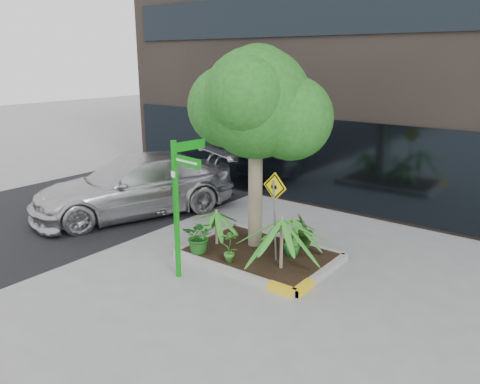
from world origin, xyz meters
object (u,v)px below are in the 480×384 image
Objects in this scene: tree at (256,103)px; parked_car at (135,186)px; cattle_sign at (275,202)px; street_sign_post at (180,195)px.

tree is 5.08m from parked_car.
tree is at bearing 155.89° from cattle_sign.
street_sign_post is at bearing -6.04° from parked_car.
street_sign_post is at bearing -100.55° from tree.
cattle_sign is at bearing 57.86° from street_sign_post.
parked_car is 5.31m from cattle_sign.
tree is 2.38× the size of cattle_sign.
tree is 0.81× the size of parked_car.
cattle_sign is at bearing 15.67° from parked_car.
cattle_sign is (5.23, -0.63, 0.65)m from parked_car.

